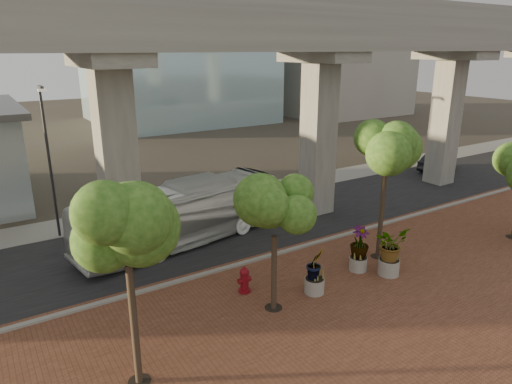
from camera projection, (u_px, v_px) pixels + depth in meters
ground at (251, 243)px, 23.95m from camera, size 160.00×160.00×0.00m
brick_plaza at (360, 314)px, 17.49m from camera, size 70.00×13.00×0.06m
asphalt_road at (232, 230)px, 25.55m from camera, size 90.00×8.00×0.04m
curb_strip at (272, 255)px, 22.31m from camera, size 70.00×0.25×0.16m
far_sidewalk at (191, 203)px, 29.98m from camera, size 90.00×3.00×0.06m
transit_viaduct at (230, 99)px, 23.36m from camera, size 72.00×5.60×12.40m
midrise_block at (339, 33)px, 68.72m from camera, size 18.00×16.00×24.00m
transit_bus at (183, 215)px, 23.48m from camera, size 11.65×4.43×3.17m
parked_car at (437, 163)px, 37.85m from camera, size 4.43×2.39×1.39m
fire_hydrant at (244, 280)px, 18.88m from camera, size 0.57×0.52×1.15m
planter_front at (391, 246)px, 20.10m from camera, size 2.07×2.07×2.27m
planter_right at (359, 244)px, 20.52m from camera, size 1.99×1.99×2.12m
planter_left at (315, 266)px, 18.61m from camera, size 1.83×1.83×2.02m
street_tree_far_west at (126, 231)px, 12.43m from camera, size 3.53×3.53×6.57m
street_tree_near_west at (275, 212)px, 16.66m from camera, size 3.29×3.29×5.50m
street_tree_near_east at (387, 151)px, 20.67m from camera, size 3.42×3.42×6.86m
streetlamp_west at (49, 153)px, 23.27m from camera, size 0.40×1.16×8.00m
streetlamp_east at (314, 128)px, 33.13m from camera, size 0.36×1.04×7.21m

